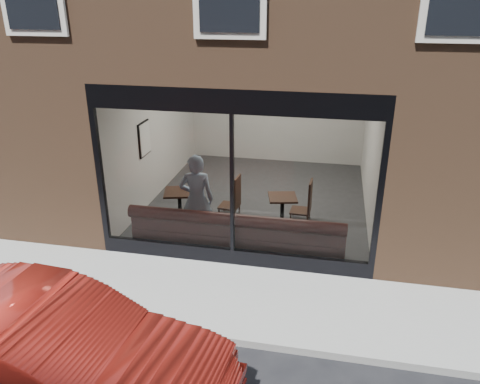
% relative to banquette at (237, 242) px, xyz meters
% --- Properties ---
extents(ground, '(120.00, 120.00, 0.00)m').
position_rel_banquette_xyz_m(ground, '(0.00, -2.45, -0.23)').
color(ground, black).
rests_on(ground, ground).
extents(sidewalk_near, '(40.00, 2.00, 0.01)m').
position_rel_banquette_xyz_m(sidewalk_near, '(0.00, -1.45, -0.22)').
color(sidewalk_near, gray).
rests_on(sidewalk_near, ground).
extents(kerb_near, '(40.00, 0.10, 0.12)m').
position_rel_banquette_xyz_m(kerb_near, '(0.00, -2.50, -0.17)').
color(kerb_near, gray).
rests_on(kerb_near, ground).
extents(host_building_pier_left, '(2.50, 12.00, 3.20)m').
position_rel_banquette_xyz_m(host_building_pier_left, '(-3.75, 5.55, 1.38)').
color(host_building_pier_left, brown).
rests_on(host_building_pier_left, ground).
extents(host_building_pier_right, '(2.50, 12.00, 3.20)m').
position_rel_banquette_xyz_m(host_building_pier_right, '(3.75, 5.55, 1.38)').
color(host_building_pier_right, brown).
rests_on(host_building_pier_right, ground).
extents(host_building_backfill, '(5.00, 6.00, 3.20)m').
position_rel_banquette_xyz_m(host_building_backfill, '(0.00, 8.55, 1.38)').
color(host_building_backfill, brown).
rests_on(host_building_backfill, ground).
extents(cafe_floor, '(6.00, 6.00, 0.00)m').
position_rel_banquette_xyz_m(cafe_floor, '(0.00, 2.55, -0.21)').
color(cafe_floor, '#2D2D30').
rests_on(cafe_floor, ground).
extents(cafe_ceiling, '(6.00, 6.00, 0.00)m').
position_rel_banquette_xyz_m(cafe_ceiling, '(0.00, 2.55, 2.97)').
color(cafe_ceiling, white).
rests_on(cafe_ceiling, host_building_upper).
extents(cafe_wall_back, '(5.00, 0.00, 5.00)m').
position_rel_banquette_xyz_m(cafe_wall_back, '(0.00, 5.54, 1.37)').
color(cafe_wall_back, silver).
rests_on(cafe_wall_back, ground).
extents(cafe_wall_left, '(0.00, 6.00, 6.00)m').
position_rel_banquette_xyz_m(cafe_wall_left, '(-2.49, 2.55, 1.37)').
color(cafe_wall_left, silver).
rests_on(cafe_wall_left, ground).
extents(cafe_wall_right, '(0.00, 6.00, 6.00)m').
position_rel_banquette_xyz_m(cafe_wall_right, '(2.49, 2.55, 1.37)').
color(cafe_wall_right, silver).
rests_on(cafe_wall_right, ground).
extents(storefront_kick, '(5.00, 0.10, 0.30)m').
position_rel_banquette_xyz_m(storefront_kick, '(0.00, -0.40, -0.08)').
color(storefront_kick, black).
rests_on(storefront_kick, ground).
extents(storefront_header, '(5.00, 0.10, 0.40)m').
position_rel_banquette_xyz_m(storefront_header, '(0.00, -0.40, 2.77)').
color(storefront_header, black).
rests_on(storefront_header, host_building_upper).
extents(storefront_mullion, '(0.06, 0.10, 2.50)m').
position_rel_banquette_xyz_m(storefront_mullion, '(0.00, -0.40, 1.32)').
color(storefront_mullion, black).
rests_on(storefront_mullion, storefront_kick).
extents(storefront_glass, '(4.80, 0.00, 4.80)m').
position_rel_banquette_xyz_m(storefront_glass, '(0.00, -0.43, 1.33)').
color(storefront_glass, white).
rests_on(storefront_glass, storefront_kick).
extents(banquette, '(4.00, 0.55, 0.45)m').
position_rel_banquette_xyz_m(banquette, '(0.00, 0.00, 0.00)').
color(banquette, '#3C1517').
rests_on(banquette, cafe_floor).
extents(person, '(0.73, 0.55, 1.82)m').
position_rel_banquette_xyz_m(person, '(-0.86, 0.30, 0.69)').
color(person, '#8DA5C2').
rests_on(person, cafe_floor).
extents(cafe_table_left, '(0.74, 0.74, 0.04)m').
position_rel_banquette_xyz_m(cafe_table_left, '(-1.45, 0.97, 0.52)').
color(cafe_table_left, black).
rests_on(cafe_table_left, cafe_floor).
extents(cafe_table_right, '(0.67, 0.67, 0.04)m').
position_rel_banquette_xyz_m(cafe_table_right, '(0.72, 1.12, 0.52)').
color(cafe_table_right, black).
rests_on(cafe_table_right, cafe_floor).
extents(cafe_chair_left, '(0.46, 0.46, 0.04)m').
position_rel_banquette_xyz_m(cafe_chair_left, '(-0.51, 1.57, 0.01)').
color(cafe_chair_left, black).
rests_on(cafe_chair_left, cafe_floor).
extents(cafe_chair_right, '(0.45, 0.45, 0.04)m').
position_rel_banquette_xyz_m(cafe_chair_right, '(1.07, 1.62, 0.01)').
color(cafe_chair_right, black).
rests_on(cafe_chair_right, cafe_floor).
extents(wall_poster, '(0.02, 0.53, 0.71)m').
position_rel_banquette_xyz_m(wall_poster, '(-2.45, 1.74, 1.40)').
color(wall_poster, white).
rests_on(wall_poster, cafe_wall_left).
extents(parked_car, '(4.43, 1.84, 1.43)m').
position_rel_banquette_xyz_m(parked_car, '(-1.38, -3.96, 0.49)').
color(parked_car, '#A71F16').
rests_on(parked_car, ground).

